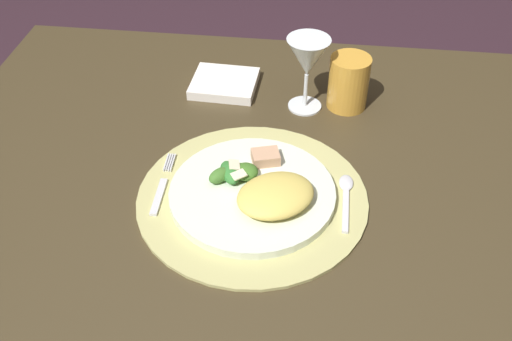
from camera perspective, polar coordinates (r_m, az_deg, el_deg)
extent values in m
cube|color=#3D321E|center=(1.08, -1.49, 0.67)|extent=(1.15, 0.89, 0.02)
cylinder|color=#3C311D|center=(1.70, -16.14, 0.73)|extent=(0.08, 0.08, 0.69)
cylinder|color=#3B321C|center=(1.62, 18.15, -2.04)|extent=(0.08, 0.08, 0.69)
cylinder|color=tan|center=(0.99, -0.35, -2.62)|extent=(0.39, 0.39, 0.01)
cylinder|color=silver|center=(0.99, -0.36, -2.18)|extent=(0.28, 0.28, 0.02)
ellipsoid|color=#DBC159|center=(0.95, 1.89, -2.39)|extent=(0.17, 0.16, 0.03)
ellipsoid|color=#31732E|center=(1.00, -2.53, -0.20)|extent=(0.05, 0.06, 0.02)
ellipsoid|color=#326611|center=(1.00, -1.95, -0.15)|extent=(0.07, 0.06, 0.02)
ellipsoid|color=#417326|center=(1.00, -1.01, -0.11)|extent=(0.05, 0.04, 0.02)
ellipsoid|color=#41732A|center=(0.99, -3.46, -0.45)|extent=(0.05, 0.05, 0.02)
cube|color=beige|center=(0.98, -1.67, -0.40)|extent=(0.03, 0.03, 0.01)
cube|color=beige|center=(1.00, -2.15, 0.56)|extent=(0.02, 0.03, 0.01)
cube|color=tan|center=(1.03, 0.93, 1.29)|extent=(0.06, 0.05, 0.02)
cube|color=silver|center=(1.00, -9.31, -2.49)|extent=(0.01, 0.09, 0.00)
cube|color=silver|center=(1.07, -8.60, 0.78)|extent=(0.00, 0.05, 0.00)
cube|color=silver|center=(1.07, -8.39, 0.77)|extent=(0.00, 0.05, 0.00)
cube|color=silver|center=(1.06, -8.18, 0.75)|extent=(0.00, 0.05, 0.00)
cube|color=silver|center=(1.06, -7.97, 0.74)|extent=(0.00, 0.05, 0.00)
cube|color=silver|center=(0.98, 8.58, -3.75)|extent=(0.01, 0.10, 0.00)
ellipsoid|color=silver|center=(1.03, 8.63, -1.16)|extent=(0.02, 0.04, 0.01)
cube|color=white|center=(1.26, -3.05, 8.33)|extent=(0.14, 0.12, 0.02)
cylinder|color=silver|center=(1.21, 4.68, 6.19)|extent=(0.07, 0.07, 0.00)
cylinder|color=silver|center=(1.19, 4.78, 7.68)|extent=(0.01, 0.01, 0.07)
cone|color=silver|center=(1.15, 4.99, 10.76)|extent=(0.08, 0.08, 0.08)
cylinder|color=gold|center=(1.19, 8.86, 8.34)|extent=(0.08, 0.08, 0.11)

